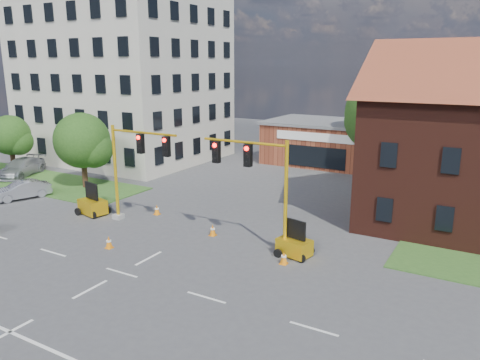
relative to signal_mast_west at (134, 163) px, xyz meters
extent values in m
plane|color=#47474A|center=(4.36, -6.00, -3.92)|extent=(120.00, 120.00, 0.00)
cube|color=#305821|center=(-15.64, 4.00, -3.88)|extent=(22.00, 6.00, 0.08)
cube|color=beige|center=(-15.64, 16.00, 6.08)|extent=(18.00, 15.00, 20.00)
cube|color=maroon|center=(4.36, 24.00, -1.92)|extent=(12.00, 8.00, 4.00)
cube|color=slate|center=(4.36, 24.00, 0.23)|extent=(12.40, 8.40, 0.30)
cube|color=white|center=(4.36, 19.95, -0.72)|extent=(8.00, 0.10, 0.80)
cube|color=black|center=(4.36, 19.95, -2.62)|extent=(6.00, 0.10, 2.00)
cylinder|color=#342113|center=(10.86, 21.00, -1.93)|extent=(0.44, 0.44, 3.97)
sphere|color=#214916|center=(10.86, 21.00, 1.68)|extent=(8.01, 8.01, 8.01)
sphere|color=#214916|center=(12.46, 21.30, 0.77)|extent=(5.60, 5.60, 5.60)
cylinder|color=#342113|center=(-9.64, 4.50, -2.53)|extent=(0.44, 0.44, 2.79)
sphere|color=#214916|center=(-9.64, 4.50, 0.01)|extent=(4.47, 4.47, 4.47)
sphere|color=#214916|center=(-8.75, 4.80, -0.63)|extent=(3.13, 3.13, 3.13)
cylinder|color=#342113|center=(-19.64, 5.00, -2.66)|extent=(0.44, 0.44, 2.52)
sphere|color=#214916|center=(-19.64, 5.00, -0.37)|extent=(3.65, 3.65, 3.65)
sphere|color=#214916|center=(-18.91, 5.30, -0.94)|extent=(2.56, 2.56, 2.56)
cube|color=#9B9B95|center=(-1.64, 0.00, -3.77)|extent=(0.60, 0.60, 0.30)
cylinder|color=yellow|center=(-1.64, 0.00, -0.82)|extent=(0.20, 0.20, 6.20)
cylinder|color=yellow|center=(0.86, 0.00, 1.98)|extent=(5.00, 0.14, 0.14)
cube|color=black|center=(0.61, 0.00, 1.28)|extent=(0.40, 0.32, 1.20)
cube|color=black|center=(2.61, 0.00, 1.28)|extent=(0.40, 0.32, 1.20)
sphere|color=#FF0C07|center=(0.61, -0.18, 1.68)|extent=(0.24, 0.24, 0.24)
cube|color=#9B9B95|center=(10.36, 0.00, -3.77)|extent=(0.60, 0.60, 0.30)
cylinder|color=yellow|center=(10.36, 0.00, -0.82)|extent=(0.20, 0.20, 6.20)
cylinder|color=yellow|center=(7.86, 0.00, 1.98)|extent=(5.00, 0.14, 0.14)
cube|color=black|center=(8.11, 0.00, 1.28)|extent=(0.40, 0.32, 1.20)
cube|color=black|center=(6.11, 0.00, 1.28)|extent=(0.40, 0.32, 1.20)
sphere|color=#FF0C07|center=(8.11, -0.18, 1.68)|extent=(0.24, 0.24, 0.24)
cube|color=yellow|center=(-3.77, -0.19, -3.35)|extent=(2.10, 1.64, 0.93)
cube|color=black|center=(-3.77, -0.19, -2.26)|extent=(1.44, 0.46, 1.14)
cube|color=yellow|center=(10.87, 0.11, -3.40)|extent=(1.90, 1.46, 0.85)
cube|color=black|center=(10.87, 0.11, -2.41)|extent=(1.32, 0.39, 1.04)
cube|color=orange|center=(1.53, -4.00, -3.90)|extent=(0.38, 0.38, 0.04)
cone|color=orange|center=(1.53, -4.00, -3.57)|extent=(0.40, 0.40, 0.70)
cylinder|color=white|center=(1.53, -4.00, -3.50)|extent=(0.27, 0.27, 0.09)
cube|color=orange|center=(0.00, 1.95, -3.90)|extent=(0.38, 0.38, 0.04)
cone|color=orange|center=(0.00, 1.95, -3.57)|extent=(0.40, 0.40, 0.70)
cylinder|color=white|center=(0.00, 1.95, -3.50)|extent=(0.27, 0.27, 0.09)
cube|color=orange|center=(10.81, -1.09, -3.90)|extent=(0.38, 0.38, 0.04)
cone|color=orange|center=(10.81, -1.09, -3.57)|extent=(0.40, 0.40, 0.70)
cylinder|color=white|center=(10.81, -1.09, -3.50)|extent=(0.27, 0.27, 0.09)
cube|color=orange|center=(5.45, 0.50, -3.90)|extent=(0.38, 0.38, 0.04)
cone|color=orange|center=(5.45, 0.50, -3.57)|extent=(0.40, 0.40, 0.70)
cylinder|color=white|center=(5.45, 0.50, -3.50)|extent=(0.27, 0.27, 0.09)
imported|color=white|center=(16.05, 10.00, -3.12)|extent=(6.37, 4.77, 1.61)
imported|color=#9D9EA4|center=(-11.32, -0.16, -3.24)|extent=(2.79, 4.36, 1.36)
imported|color=#9D9EA4|center=(-17.83, 4.49, -3.12)|extent=(4.06, 5.92, 1.59)
camera|label=1|loc=(19.92, -21.40, 6.07)|focal=35.00mm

